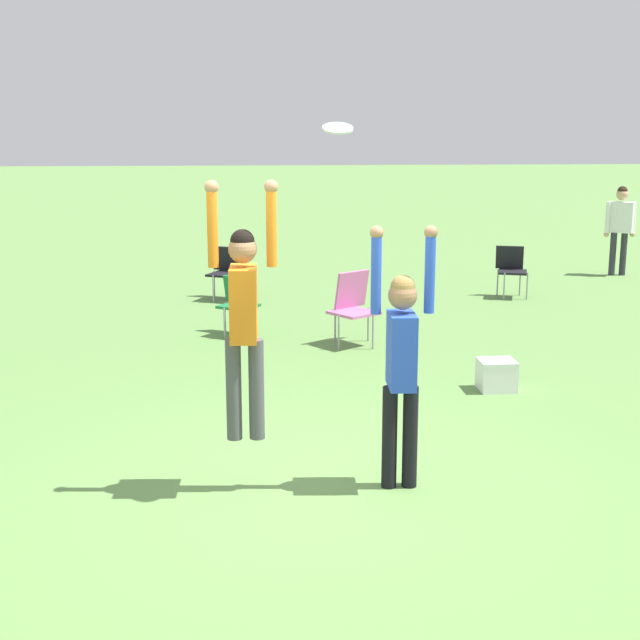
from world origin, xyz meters
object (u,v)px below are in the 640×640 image
at_px(camping_chair_2, 238,300).
at_px(camping_chair_4, 511,266).
at_px(person_jumping, 244,307).
at_px(cooler_box, 497,375).
at_px(camping_chair_0, 228,268).
at_px(person_spectator_near, 620,222).
at_px(frisbee, 338,128).
at_px(camping_chair_3, 353,303).
at_px(person_defending, 401,353).

height_order(camping_chair_2, camping_chair_4, camping_chair_4).
xyz_separation_m(person_jumping, cooler_box, (2.72, 2.50, -1.31)).
height_order(camping_chair_0, person_spectator_near, person_spectator_near).
bearing_deg(frisbee, camping_chair_4, 64.82).
bearing_deg(person_spectator_near, camping_chair_0, -132.84).
bearing_deg(person_jumping, camping_chair_3, -14.29).
bearing_deg(person_spectator_near, camping_chair_2, -115.08).
bearing_deg(camping_chair_2, frisbee, 132.85).
distance_m(person_defending, person_spectator_near, 11.51).
bearing_deg(person_defending, cooler_box, 151.65).
bearing_deg(camping_chair_4, camping_chair_2, 45.56).
bearing_deg(camping_chair_4, person_defending, 85.36).
bearing_deg(cooler_box, camping_chair_4, 71.85).
distance_m(camping_chair_0, cooler_box, 6.30).
bearing_deg(person_defending, frisbee, -70.05).
relative_size(person_jumping, camping_chair_4, 2.36).
distance_m(camping_chair_0, camping_chair_4, 4.74).
xyz_separation_m(person_jumping, person_defending, (1.21, -0.05, -0.37)).
distance_m(frisbee, cooler_box, 4.29).
distance_m(person_spectator_near, cooler_box, 8.60).
xyz_separation_m(frisbee, camping_chair_2, (-0.78, 5.63, -2.32)).
height_order(camping_chair_0, camping_chair_4, camping_chair_0).
relative_size(camping_chair_2, camping_chair_4, 0.94).
bearing_deg(camping_chair_2, person_spectator_near, -113.77).
bearing_deg(person_spectator_near, person_defending, -87.43).
bearing_deg(frisbee, person_jumping, 162.74).
bearing_deg(camping_chair_3, person_spectator_near, -174.38).
bearing_deg(camping_chair_3, camping_chair_4, -170.63).
bearing_deg(camping_chair_0, camping_chair_4, -157.41).
height_order(person_defending, cooler_box, person_defending).
distance_m(camping_chair_2, camping_chair_3, 1.65).
relative_size(camping_chair_4, person_spectator_near, 0.50).
relative_size(camping_chair_0, camping_chair_2, 1.07).
relative_size(person_jumping, frisbee, 9.06).
bearing_deg(person_defending, camping_chair_4, 159.83).
height_order(camping_chair_0, camping_chair_3, camping_chair_3).
distance_m(person_defending, cooler_box, 3.10).
bearing_deg(camping_chair_3, frisbee, 45.89).
bearing_deg(frisbee, cooler_box, 53.18).
bearing_deg(person_defending, camping_chair_3, 179.87).
bearing_deg(camping_chair_2, camping_chair_0, -50.92).
height_order(frisbee, camping_chair_4, frisbee).
distance_m(frisbee, person_spectator_near, 12.06).
distance_m(person_jumping, camping_chair_0, 8.09).
bearing_deg(person_spectator_near, person_jumping, -92.44).
height_order(person_jumping, camping_chair_3, person_jumping).
bearing_deg(person_spectator_near, camping_chair_4, -109.70).
xyz_separation_m(person_jumping, camping_chair_0, (-0.27, 8.03, -0.97)).
bearing_deg(person_jumping, camping_chair_0, 4.27).
relative_size(person_jumping, camping_chair_3, 2.11).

